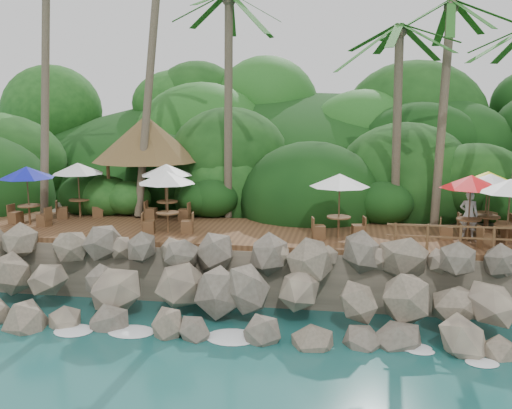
# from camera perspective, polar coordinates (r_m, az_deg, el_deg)

# --- Properties ---
(ground) EXTENTS (140.00, 140.00, 0.00)m
(ground) POSITION_cam_1_polar(r_m,az_deg,el_deg) (18.56, -3.08, -13.65)
(ground) COLOR #19514F
(ground) RESTS_ON ground
(land_base) EXTENTS (32.00, 25.20, 2.10)m
(land_base) POSITION_cam_1_polar(r_m,az_deg,el_deg) (33.42, 2.77, -1.02)
(land_base) COLOR gray
(land_base) RESTS_ON ground
(jungle_hill) EXTENTS (44.80, 28.00, 15.40)m
(jungle_hill) POSITION_cam_1_polar(r_m,az_deg,el_deg) (40.94, 3.96, -0.47)
(jungle_hill) COLOR #143811
(jungle_hill) RESTS_ON ground
(seawall) EXTENTS (29.00, 4.00, 2.30)m
(seawall) POSITION_cam_1_polar(r_m,az_deg,el_deg) (19.97, -1.87, -8.36)
(seawall) COLOR gray
(seawall) RESTS_ON ground
(terrace) EXTENTS (26.00, 5.00, 0.20)m
(terrace) POSITION_cam_1_polar(r_m,az_deg,el_deg) (23.49, 0.00, -2.88)
(terrace) COLOR brown
(terrace) RESTS_ON land_base
(jungle_foliage) EXTENTS (44.00, 16.00, 12.00)m
(jungle_foliage) POSITION_cam_1_polar(r_m,az_deg,el_deg) (32.67, 2.55, -3.16)
(jungle_foliage) COLOR #143811
(jungle_foliage) RESTS_ON ground
(foam_line) EXTENTS (25.20, 0.80, 0.06)m
(foam_line) POSITION_cam_1_polar(r_m,az_deg,el_deg) (18.82, -2.88, -13.21)
(foam_line) COLOR white
(foam_line) RESTS_ON ground
(palapa) EXTENTS (5.21, 5.21, 4.60)m
(palapa) POSITION_cam_1_polar(r_m,az_deg,el_deg) (28.14, -10.86, 6.47)
(palapa) COLOR brown
(palapa) RESTS_ON ground
(dining_clusters) EXTENTS (21.51, 5.16, 2.51)m
(dining_clusters) POSITION_cam_1_polar(r_m,az_deg,el_deg) (22.99, 3.64, 2.35)
(dining_clusters) COLOR brown
(dining_clusters) RESTS_ON terrace
(railing) EXTENTS (6.10, 0.10, 1.00)m
(railing) POSITION_cam_1_polar(r_m,az_deg,el_deg) (21.21, 21.12, -3.02)
(railing) COLOR brown
(railing) RESTS_ON terrace
(waiter) EXTENTS (0.77, 0.61, 1.85)m
(waiter) POSITION_cam_1_polar(r_m,az_deg,el_deg) (23.51, 20.40, -0.96)
(waiter) COLOR silver
(waiter) RESTS_ON terrace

